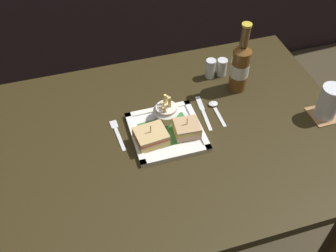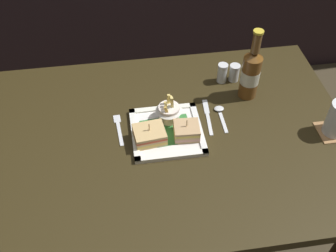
# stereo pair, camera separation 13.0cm
# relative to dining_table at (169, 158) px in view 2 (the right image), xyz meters

# --- Properties ---
(ground_plane) EXTENTS (6.00, 6.00, 0.00)m
(ground_plane) POSITION_rel_dining_table_xyz_m (0.00, 0.00, -0.65)
(ground_plane) COLOR #3F3523
(dining_table) EXTENTS (1.24, 0.87, 0.77)m
(dining_table) POSITION_rel_dining_table_xyz_m (0.00, 0.00, 0.00)
(dining_table) COLOR #2D2410
(dining_table) RESTS_ON ground_plane
(square_plate) EXTENTS (0.24, 0.24, 0.02)m
(square_plate) POSITION_rel_dining_table_xyz_m (-0.01, 0.01, 0.13)
(square_plate) COLOR white
(square_plate) RESTS_ON dining_table
(sandwich_half_left) EXTENTS (0.11, 0.10, 0.07)m
(sandwich_half_left) POSITION_rel_dining_table_xyz_m (-0.07, -0.02, 0.15)
(sandwich_half_left) COLOR #D9B571
(sandwich_half_left) RESTS_ON square_plate
(sandwich_half_right) EXTENTS (0.09, 0.08, 0.07)m
(sandwich_half_right) POSITION_rel_dining_table_xyz_m (0.06, -0.02, 0.15)
(sandwich_half_right) COLOR tan
(sandwich_half_right) RESTS_ON square_plate
(fries_cup) EXTENTS (0.09, 0.09, 0.11)m
(fries_cup) POSITION_rel_dining_table_xyz_m (0.01, 0.07, 0.17)
(fries_cup) COLOR silver
(fries_cup) RESTS_ON square_plate
(beer_bottle) EXTENTS (0.07, 0.07, 0.27)m
(beer_bottle) POSITION_rel_dining_table_xyz_m (0.32, 0.16, 0.22)
(beer_bottle) COLOR brown
(beer_bottle) RESTS_ON dining_table
(drink_coaster) EXTENTS (0.10, 0.10, 0.00)m
(drink_coaster) POSITION_rel_dining_table_xyz_m (0.55, -0.07, 0.12)
(drink_coaster) COLOR #9E7044
(drink_coaster) RESTS_ON dining_table
(fork) EXTENTS (0.03, 0.15, 0.00)m
(fork) POSITION_rel_dining_table_xyz_m (-0.17, 0.06, 0.12)
(fork) COLOR silver
(fork) RESTS_ON dining_table
(knife) EXTENTS (0.03, 0.18, 0.00)m
(knife) POSITION_rel_dining_table_xyz_m (0.15, 0.07, 0.12)
(knife) COLOR silver
(knife) RESTS_ON dining_table
(spoon) EXTENTS (0.04, 0.13, 0.01)m
(spoon) POSITION_rel_dining_table_xyz_m (0.19, 0.08, 0.13)
(spoon) COLOR silver
(spoon) RESTS_ON dining_table
(salt_shaker) EXTENTS (0.04, 0.04, 0.08)m
(salt_shaker) POSITION_rel_dining_table_xyz_m (0.24, 0.25, 0.16)
(salt_shaker) COLOR silver
(salt_shaker) RESTS_ON dining_table
(pepper_shaker) EXTENTS (0.04, 0.04, 0.07)m
(pepper_shaker) POSITION_rel_dining_table_xyz_m (0.29, 0.25, 0.15)
(pepper_shaker) COLOR silver
(pepper_shaker) RESTS_ON dining_table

